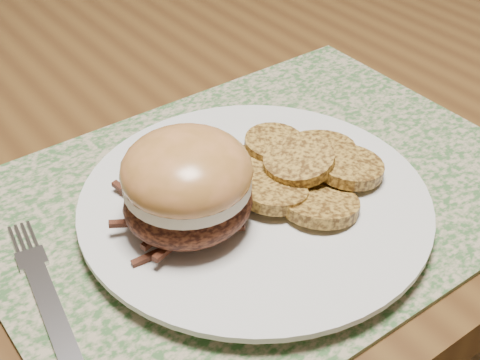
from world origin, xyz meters
The scene contains 6 objects.
dining_table centered at (0.00, 0.00, 0.67)m, with size 1.50×0.90×0.75m.
placemat centered at (0.10, -0.26, 0.75)m, with size 0.45×0.33×0.00m, color #385E30.
dinner_plate centered at (0.07, -0.27, 0.76)m, with size 0.26×0.26×0.02m, color silver.
pork_sandwich centered at (0.02, -0.27, 0.81)m, with size 0.12×0.12×0.07m.
roasted_potatoes centered at (0.12, -0.27, 0.78)m, with size 0.14×0.15×0.03m.
fork centered at (-0.10, -0.26, 0.76)m, with size 0.04×0.18×0.00m.
Camera 1 is at (-0.18, -0.59, 1.10)m, focal length 50.00 mm.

